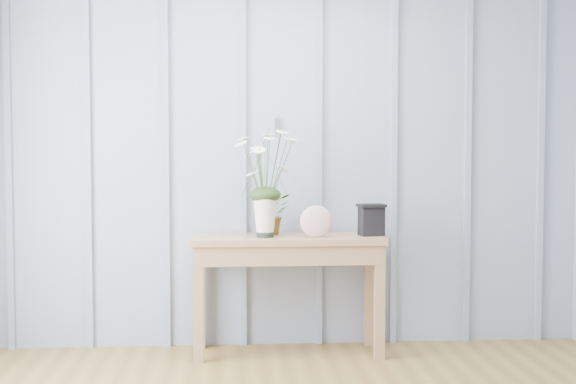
{
  "coord_description": "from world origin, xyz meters",
  "views": [
    {
      "loc": [
        -0.35,
        -3.01,
        1.31
      ],
      "look_at": [
        0.02,
        1.94,
        1.03
      ],
      "focal_mm": 50.0,
      "sensor_mm": 36.0,
      "label": 1
    }
  ],
  "objects": [
    {
      "name": "daisy_vase",
      "position": [
        -0.12,
        1.93,
        1.18
      ],
      "size": [
        0.48,
        0.37,
        0.68
      ],
      "color": "black",
      "rests_on": "sideboard"
    },
    {
      "name": "room_shell",
      "position": [
        -0.0,
        0.92,
        1.99
      ],
      "size": [
        4.0,
        4.5,
        2.5
      ],
      "color": "#8D97AE",
      "rests_on": "ground"
    },
    {
      "name": "spider_plant",
      "position": [
        -0.07,
        2.1,
        0.88
      ],
      "size": [
        0.28,
        0.26,
        0.26
      ],
      "primitive_type": "imported",
      "rotation": [
        0.0,
        0.0,
        0.28
      ],
      "color": "#1B3211",
      "rests_on": "sideboard"
    },
    {
      "name": "carved_box",
      "position": [
        0.55,
        1.97,
        0.85
      ],
      "size": [
        0.18,
        0.15,
        0.2
      ],
      "color": "black",
      "rests_on": "sideboard"
    },
    {
      "name": "felt_disc_vessel",
      "position": [
        0.2,
        1.9,
        0.85
      ],
      "size": [
        0.2,
        0.06,
        0.2
      ],
      "primitive_type": "ellipsoid",
      "rotation": [
        0.0,
        0.0,
        -0.01
      ],
      "color": "#9B5860",
      "rests_on": "sideboard"
    },
    {
      "name": "sideboard",
      "position": [
        0.02,
        1.99,
        0.64
      ],
      "size": [
        1.2,
        0.45,
        0.75
      ],
      "color": "#956B49",
      "rests_on": "ground"
    }
  ]
}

